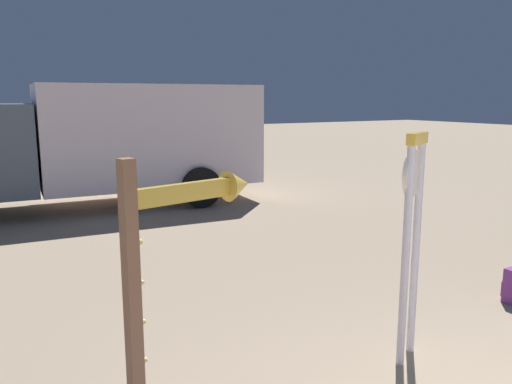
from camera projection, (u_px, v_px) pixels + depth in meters
standing_clock at (412, 224)px, 4.58m from camera, size 0.40×0.26×2.11m
arrow_sign at (180, 239)px, 3.83m from camera, size 1.16×0.41×2.00m
box_truck_near at (112, 139)px, 11.36m from camera, size 7.15×2.82×2.69m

